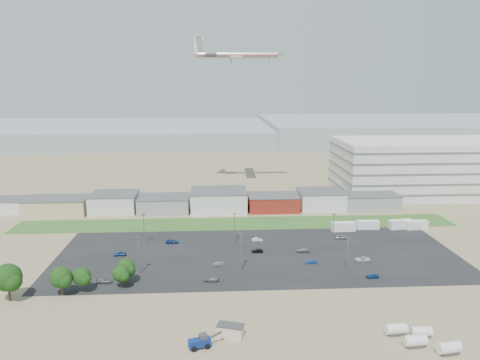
{
  "coord_description": "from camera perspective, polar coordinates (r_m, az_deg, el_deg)",
  "views": [
    {
      "loc": [
        -8.09,
        -112.83,
        50.85
      ],
      "look_at": [
        -0.24,
        22.0,
        22.61
      ],
      "focal_mm": 35.0,
      "sensor_mm": 36.0,
      "label": 1
    }
  ],
  "objects": [
    {
      "name": "lightpole_front_m",
      "position": [
        129.5,
        0.16,
        -8.74
      ],
      "size": [
        1.27,
        0.53,
        10.77
      ],
      "primitive_type": null,
      "color": "slate",
      "rests_on": "ground"
    },
    {
      "name": "parked_car_9",
      "position": [
        153.61,
        -8.27,
        -7.42
      ],
      "size": [
        4.29,
        2.17,
        1.16
      ],
      "primitive_type": "imported",
      "rotation": [
        0.0,
        0.0,
        1.63
      ],
      "color": "navy",
      "rests_on": "ground"
    },
    {
      "name": "parked_car_12",
      "position": [
        145.69,
        7.62,
        -8.47
      ],
      "size": [
        4.25,
        1.74,
        1.23
      ],
      "primitive_type": "imported",
      "rotation": [
        0.0,
        0.0,
        -1.57
      ],
      "color": "#A5A5AA",
      "rests_on": "ground"
    },
    {
      "name": "parking_lot",
      "position": [
        142.83,
        2.17,
        -9.05
      ],
      "size": [
        120.0,
        50.0,
        0.01
      ],
      "primitive_type": "cube",
      "color": "black",
      "rests_on": "ground"
    },
    {
      "name": "lightpole_back_m",
      "position": [
        151.69,
        -0.69,
        -5.86
      ],
      "size": [
        1.13,
        0.47,
        9.6
      ],
      "primitive_type": null,
      "color": "slate",
      "rests_on": "ground"
    },
    {
      "name": "grass_strip",
      "position": [
        172.68,
        -0.5,
        -5.31
      ],
      "size": [
        160.0,
        16.0,
        0.02
      ],
      "primitive_type": "cube",
      "color": "#295821",
      "rests_on": "ground"
    },
    {
      "name": "parking_garage",
      "position": [
        232.99,
        21.63,
        1.5
      ],
      "size": [
        80.0,
        40.0,
        25.0
      ],
      "primitive_type": "cube",
      "color": "silver",
      "rests_on": "ground"
    },
    {
      "name": "tree_near",
      "position": [
        125.86,
        -13.73,
        -10.54
      ],
      "size": [
        4.95,
        4.95,
        7.43
      ],
      "primitive_type": null,
      "color": "black",
      "rests_on": "ground"
    },
    {
      "name": "portable_shed",
      "position": [
        99.78,
        -1.17,
        -17.93
      ],
      "size": [
        6.0,
        4.35,
        2.72
      ],
      "primitive_type": null,
      "rotation": [
        0.0,
        0.0,
        -0.32
      ],
      "color": "beige",
      "rests_on": "ground"
    },
    {
      "name": "parked_car_5",
      "position": [
        145.98,
        -14.43,
        -8.71
      ],
      "size": [
        3.68,
        1.67,
        1.23
      ],
      "primitive_type": "imported",
      "rotation": [
        0.0,
        0.0,
        -1.51
      ],
      "color": "navy",
      "rests_on": "ground"
    },
    {
      "name": "tree_left",
      "position": [
        123.33,
        -20.98,
        -11.25
      ],
      "size": [
        5.58,
        5.58,
        8.37
      ],
      "primitive_type": null,
      "color": "black",
      "rests_on": "ground"
    },
    {
      "name": "box_trailer_a",
      "position": [
        167.79,
        12.49,
        -5.56
      ],
      "size": [
        8.41,
        2.85,
        3.13
      ],
      "primitive_type": null,
      "rotation": [
        0.0,
        0.0,
        0.03
      ],
      "color": "silver",
      "rests_on": "ground"
    },
    {
      "name": "box_trailer_c",
      "position": [
        175.93,
        18.97,
        -5.12
      ],
      "size": [
        8.66,
        3.96,
        3.13
      ],
      "primitive_type": null,
      "rotation": [
        0.0,
        0.0,
        0.17
      ],
      "color": "silver",
      "rests_on": "ground"
    },
    {
      "name": "lightpole_back_l",
      "position": [
        152.22,
        -11.63,
        -5.94
      ],
      "size": [
        1.2,
        0.5,
        10.18
      ],
      "primitive_type": null,
      "color": "slate",
      "rests_on": "ground"
    },
    {
      "name": "parked_car_10",
      "position": [
        128.41,
        -16.2,
        -11.72
      ],
      "size": [
        4.21,
        1.74,
        1.22
      ],
      "primitive_type": "imported",
      "rotation": [
        0.0,
        0.0,
        1.56
      ],
      "color": "#595B5E",
      "rests_on": "ground"
    },
    {
      "name": "airliner",
      "position": [
        224.54,
        -0.27,
        14.97
      ],
      "size": [
        46.05,
        31.9,
        13.42
      ],
      "primitive_type": null,
      "rotation": [
        0.0,
        0.0,
        -0.02
      ],
      "color": "silver"
    },
    {
      "name": "storage_tank_nw",
      "position": [
        105.6,
        18.49,
        -16.84
      ],
      "size": [
        4.49,
        2.53,
        2.59
      ],
      "primitive_type": null,
      "rotation": [
        0.0,
        0.0,
        0.09
      ],
      "color": "silver",
      "rests_on": "ground"
    },
    {
      "name": "box_trailer_d",
      "position": [
        177.32,
        20.68,
        -5.13
      ],
      "size": [
        8.28,
        3.51,
        3.01
      ],
      "primitive_type": null,
      "rotation": [
        0.0,
        0.0,
        0.13
      ],
      "color": "silver",
      "rests_on": "ground"
    },
    {
      "name": "lightpole_back_r",
      "position": [
        154.19,
        11.32,
        -5.8
      ],
      "size": [
        1.13,
        0.47,
        9.62
      ],
      "primitive_type": null,
      "color": "slate",
      "rests_on": "ground"
    },
    {
      "name": "parked_car_0",
      "position": [
        142.03,
        14.69,
        -9.32
      ],
      "size": [
        4.39,
        2.24,
        1.19
      ],
      "primitive_type": "imported",
      "rotation": [
        0.0,
        0.0,
        -1.63
      ],
      "color": "silver",
      "rests_on": "ground"
    },
    {
      "name": "parked_car_11",
      "position": [
        153.88,
        2.14,
        -7.27
      ],
      "size": [
        3.61,
        1.54,
        1.16
      ],
      "primitive_type": "imported",
      "rotation": [
        0.0,
        0.0,
        1.66
      ],
      "color": "silver",
      "rests_on": "ground"
    },
    {
      "name": "parked_car_7",
      "position": [
        144.07,
        2.12,
        -8.62
      ],
      "size": [
        3.58,
        1.43,
        1.16
      ],
      "primitive_type": "imported",
      "rotation": [
        0.0,
        0.0,
        -1.63
      ],
      "color": "black",
      "rests_on": "ground"
    },
    {
      "name": "parked_car_2",
      "position": [
        131.29,
        15.84,
        -11.18
      ],
      "size": [
        3.36,
        1.37,
        1.14
      ],
      "primitive_type": "imported",
      "rotation": [
        0.0,
        0.0,
        -1.57
      ],
      "color": "navy",
      "rests_on": "ground"
    },
    {
      "name": "hills_backdrop",
      "position": [
        433.01,
        3.08,
        5.65
      ],
      "size": [
        700.0,
        200.0,
        9.0
      ],
      "primitive_type": null,
      "color": "gray",
      "rests_on": "ground"
    },
    {
      "name": "parked_car_4",
      "position": [
        134.41,
        -2.65,
        -10.18
      ],
      "size": [
        3.44,
        1.59,
        1.09
      ],
      "primitive_type": "imported",
      "rotation": [
        0.0,
        0.0,
        -1.44
      ],
      "color": "#595B5E",
      "rests_on": "ground"
    },
    {
      "name": "tree_mid",
      "position": [
        123.92,
        -18.74,
        -11.27
      ],
      "size": [
        4.8,
        4.8,
        7.2
      ],
      "primitive_type": null,
      "color": "black",
      "rests_on": "ground"
    },
    {
      "name": "ground",
      "position": [
        124.02,
        0.72,
        -12.4
      ],
      "size": [
        700.0,
        700.0,
        0.0
      ],
      "primitive_type": "plane",
      "color": "#837353",
      "rests_on": "ground"
    },
    {
      "name": "storage_tank_sw",
      "position": [
        102.68,
        20.58,
        -17.86
      ],
      "size": [
        4.49,
        2.48,
        2.61
      ],
      "primitive_type": null,
      "rotation": [
        0.0,
        0.0,
        0.07
      ],
      "color": "silver",
      "rests_on": "ground"
    },
    {
      "name": "parked_car_8",
      "position": [
        159.56,
        12.21,
        -6.81
      ],
      "size": [
        3.82,
        1.9,
        1.25
      ],
      "primitive_type": "imported",
      "rotation": [
        0.0,
        0.0,
        1.45
      ],
      "color": "#A5A5AA",
      "rests_on": "ground"
    },
    {
      "name": "storage_tank_ne",
      "position": [
        106.58,
        21.24,
        -16.82
      ],
      "size": [
        4.11,
        2.23,
        2.4
      ],
      "primitive_type": null,
      "rotation": [
        0.0,
        0.0,
        -0.06
      ],
      "color": "silver",
      "rests_on": "ground"
    },
    {
      "name": "lightpole_front_l",
      "position": [
        130.26,
        -12.24,
        -8.99
      ],
      "size": [
        1.22,
        0.51,
        10.4
      ],
      "primitive_type": null,
      "color": "slate",
      "rests_on": "ground"
    },
    {
      "name": "parked_car_1",
      "position": [
        137.41,
        8.71,
        -9.81
      ],
      "size": [
        3.38,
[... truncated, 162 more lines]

